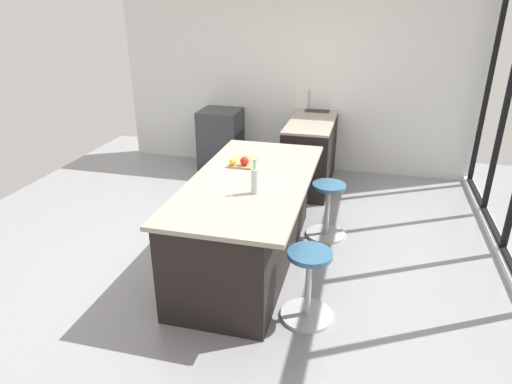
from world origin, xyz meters
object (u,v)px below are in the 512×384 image
kitchen_island (246,220)px  water_bottle (255,180)px  oven_range (221,139)px  stool_by_window (327,212)px  stool_middle (308,287)px  apple_yellow (233,162)px  cutting_board (244,162)px  apple_red (245,161)px

kitchen_island → water_bottle: 0.68m
water_bottle → oven_range: bearing=-156.2°
stool_by_window → stool_middle: same height
apple_yellow → cutting_board: bearing=150.5°
oven_range → cutting_board: size_ratio=2.50×
cutting_board → water_bottle: 0.79m
stool_by_window → apple_yellow: 1.24m
stool_middle → cutting_board: size_ratio=1.73×
oven_range → apple_yellow: bearing=21.4°
oven_range → stool_middle: 3.80m
kitchen_island → apple_red: size_ratio=26.16×
kitchen_island → apple_red: 0.59m
apple_red → apple_yellow: apple_red is taller
oven_range → kitchen_island: kitchen_island is taller
apple_red → apple_yellow: size_ratio=1.25×
apple_red → apple_yellow: 0.12m
kitchen_island → water_bottle: (0.33, 0.17, 0.57)m
oven_range → stool_by_window: size_ratio=1.44×
cutting_board → apple_yellow: size_ratio=5.11×
stool_by_window → stool_middle: bearing=0.0°
kitchen_island → cutting_board: bearing=-161.4°
stool_middle → apple_red: 1.45m
apple_yellow → water_bottle: size_ratio=0.23×
oven_range → stool_by_window: 2.63m
stool_by_window → cutting_board: 1.11m
kitchen_island → stool_by_window: kitchen_island is taller
stool_by_window → cutting_board: size_ratio=1.73×
kitchen_island → cutting_board: cutting_board is taller
cutting_board → water_bottle: (0.72, 0.30, 0.11)m
apple_yellow → stool_by_window: bearing=117.0°
cutting_board → apple_red: 0.13m
oven_range → cutting_board: 2.47m
stool_by_window → apple_yellow: apple_yellow is taller
stool_middle → kitchen_island: bearing=-135.2°
stool_by_window → cutting_board: bearing=-68.3°
apple_yellow → water_bottle: bearing=32.8°
oven_range → cutting_board: bearing=24.2°
oven_range → kitchen_island: 2.83m
stool_middle → water_bottle: size_ratio=1.99×
water_bottle → stool_by_window: bearing=152.5°
stool_middle → water_bottle: (-0.39, -0.55, 0.73)m
apple_red → kitchen_island: bearing=18.2°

